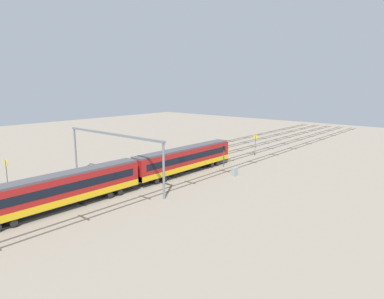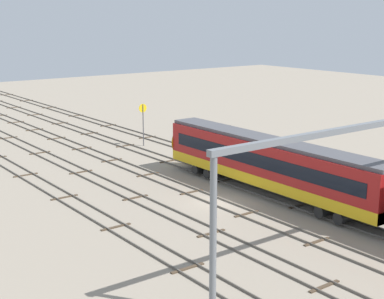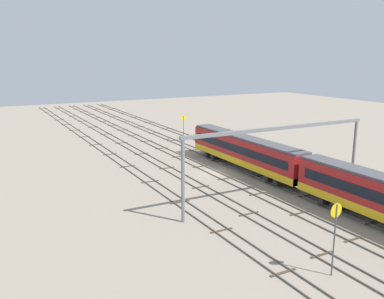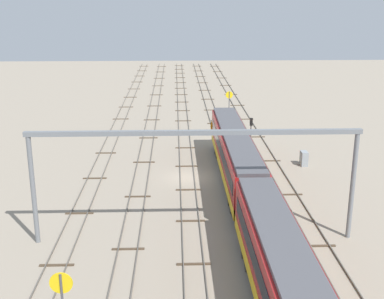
{
  "view_description": "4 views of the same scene",
  "coord_description": "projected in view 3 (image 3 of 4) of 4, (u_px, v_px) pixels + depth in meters",
  "views": [
    {
      "loc": [
        -47.01,
        -45.91,
        16.56
      ],
      "look_at": [
        6.11,
        -0.35,
        2.99
      ],
      "focal_mm": 31.47,
      "sensor_mm": 36.0,
      "label": 1
    },
    {
      "loc": [
        -34.74,
        28.64,
        14.86
      ],
      "look_at": [
        5.55,
        -1.55,
        3.24
      ],
      "focal_mm": 53.82,
      "sensor_mm": 36.0,
      "label": 2
    },
    {
      "loc": [
        -47.81,
        28.9,
        16.02
      ],
      "look_at": [
        6.03,
        0.01,
        2.14
      ],
      "focal_mm": 38.25,
      "sensor_mm": 36.0,
      "label": 3
    },
    {
      "loc": [
        -48.89,
        1.18,
        17.82
      ],
      "look_at": [
        3.4,
        -0.6,
        1.99
      ],
      "focal_mm": 47.18,
      "sensor_mm": 36.0,
      "label": 4
    }
  ],
  "objects": [
    {
      "name": "track_near_foreground",
      "position": [
        266.0,
        164.0,
        62.32
      ],
      "size": [
        183.91,
        2.4,
        0.16
      ],
      "color": "#59544C",
      "rests_on": "ground"
    },
    {
      "name": "speed_sign_near_foreground",
      "position": [
        335.0,
        228.0,
        29.83
      ],
      "size": [
        0.14,
        1.09,
        5.71
      ],
      "color": "#4C4C51",
      "rests_on": "ground"
    },
    {
      "name": "speed_sign_mid_trackside",
      "position": [
        183.0,
        124.0,
        78.93
      ],
      "size": [
        0.14,
        1.02,
        5.01
      ],
      "color": "#4C4C51",
      "rests_on": "ground"
    },
    {
      "name": "track_far_background",
      "position": [
        150.0,
        181.0,
        53.55
      ],
      "size": [
        183.91,
        2.4,
        0.16
      ],
      "color": "#59544C",
      "rests_on": "ground"
    },
    {
      "name": "relay_cabinet",
      "position": [
        269.0,
        152.0,
        66.75
      ],
      "size": [
        1.25,
        0.69,
        1.59
      ],
      "color": "gray",
      "rests_on": "ground"
    },
    {
      "name": "overhead_gantry",
      "position": [
        280.0,
        143.0,
        44.6
      ],
      "size": [
        0.4,
        24.39,
        8.67
      ],
      "color": "slate",
      "rests_on": "ground"
    },
    {
      "name": "track_second_far",
      "position": [
        182.0,
        177.0,
        55.75
      ],
      "size": [
        183.91,
        2.4,
        0.16
      ],
      "color": "#59544C",
      "rests_on": "ground"
    },
    {
      "name": "signal_light_trackside_departure",
      "position": [
        228.0,
        138.0,
        67.28
      ],
      "size": [
        0.31,
        0.32,
        4.47
      ],
      "color": "#4C4C51",
      "rests_on": "ground"
    },
    {
      "name": "track_middle",
      "position": [
        212.0,
        172.0,
        57.94
      ],
      "size": [
        183.91,
        2.4,
        0.16
      ],
      "color": "#59544C",
      "rests_on": "ground"
    },
    {
      "name": "ground_plane",
      "position": [
        212.0,
        173.0,
        57.95
      ],
      "size": [
        199.91,
        199.91,
        0.0
      ],
      "primitive_type": "plane",
      "color": "gray"
    },
    {
      "name": "track_with_train",
      "position": [
        240.0,
        168.0,
        60.13
      ],
      "size": [
        183.91,
        2.4,
        0.16
      ],
      "color": "#59544C",
      "rests_on": "ground"
    }
  ]
}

